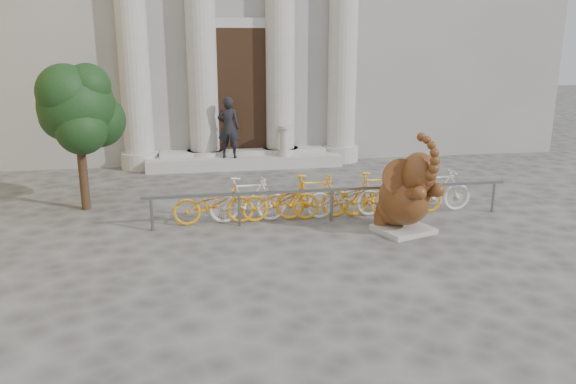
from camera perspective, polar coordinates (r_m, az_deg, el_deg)
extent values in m
plane|color=#474442|center=(8.80, 2.04, -10.29)|extent=(80.00, 80.00, 0.00)
cube|color=black|center=(17.84, -4.73, 10.17)|extent=(2.40, 0.16, 4.00)
cylinder|color=#A8A59E|center=(17.65, -15.58, 15.17)|extent=(0.90, 0.90, 8.00)
cylinder|color=#A8A59E|center=(17.59, -8.85, 15.52)|extent=(0.90, 0.90, 8.00)
cylinder|color=#A8A59E|center=(17.82, -0.82, 15.68)|extent=(0.90, 0.90, 8.00)
cylinder|color=#A8A59E|center=(18.26, 5.63, 15.59)|extent=(0.90, 0.90, 8.00)
cube|color=#A8A59E|center=(17.63, -4.41, 3.15)|extent=(6.00, 1.20, 0.36)
cube|color=#A8A59E|center=(11.77, 11.62, -3.71)|extent=(1.29, 1.22, 0.10)
ellipsoid|color=black|center=(11.83, 11.00, -1.74)|extent=(1.10, 1.07, 0.67)
ellipsoid|color=black|center=(11.60, 11.72, -0.61)|extent=(1.35, 1.51, 1.08)
cylinder|color=black|center=(11.81, 9.48, -2.59)|extent=(0.40, 0.40, 0.27)
cylinder|color=black|center=(12.15, 11.57, -2.19)|extent=(0.40, 0.40, 0.27)
cylinder|color=black|center=(11.09, 12.27, -0.22)|extent=(0.44, 0.67, 0.42)
cylinder|color=black|center=(11.39, 14.01, 0.07)|extent=(0.44, 0.67, 0.42)
ellipsoid|color=black|center=(11.18, 13.12, 1.84)|extent=(0.89, 0.86, 0.83)
cylinder|color=black|center=(11.06, 11.30, 1.57)|extent=(0.71, 0.06, 0.71)
cylinder|color=black|center=(11.52, 14.01, 1.94)|extent=(0.60, 0.47, 0.71)
cone|color=beige|center=(10.99, 13.30, 0.70)|extent=(0.19, 0.24, 0.11)
cone|color=beige|center=(11.16, 14.26, 0.85)|extent=(0.09, 0.24, 0.11)
cube|color=slate|center=(12.08, 4.48, 0.24)|extent=(8.00, 0.06, 0.06)
cylinder|color=slate|center=(11.83, -13.69, -2.23)|extent=(0.06, 0.06, 0.70)
cylinder|color=slate|center=(11.84, -4.97, -1.83)|extent=(0.06, 0.06, 0.70)
cylinder|color=slate|center=(12.17, 4.45, -1.36)|extent=(0.06, 0.06, 0.70)
cylinder|color=slate|center=(12.81, 13.14, -0.89)|extent=(0.06, 0.06, 0.70)
cylinder|color=slate|center=(13.61, 20.12, -0.49)|extent=(0.06, 0.06, 0.70)
imported|color=#FDA316|center=(12.01, -7.57, -0.93)|extent=(1.70, 0.50, 1.00)
imported|color=silver|center=(12.06, -4.15, -0.77)|extent=(1.66, 0.47, 1.00)
imported|color=#FDA316|center=(12.15, -0.77, -0.61)|extent=(1.70, 0.50, 1.00)
imported|color=#FDA316|center=(12.28, 2.54, -0.45)|extent=(1.66, 0.47, 1.00)
imported|color=silver|center=(12.46, 5.78, -0.30)|extent=(1.70, 0.50, 1.00)
imported|color=#FDA316|center=(12.67, 8.91, -0.14)|extent=(1.66, 0.47, 1.00)
imported|color=#FDA316|center=(12.92, 11.93, 0.00)|extent=(1.70, 0.50, 1.00)
imported|color=silver|center=(13.20, 14.83, 0.15)|extent=(1.66, 0.47, 1.00)
cylinder|color=#332114|center=(13.67, -20.15, 2.45)|extent=(0.20, 0.20, 2.03)
sphere|color=black|center=(13.47, -20.66, 8.09)|extent=(1.70, 1.70, 1.70)
sphere|color=black|center=(13.66, -18.73, 6.91)|extent=(1.24, 1.24, 1.24)
sphere|color=black|center=(13.83, -21.76, 7.20)|extent=(1.13, 1.13, 1.13)
sphere|color=black|center=(13.17, -20.25, 6.01)|extent=(1.13, 1.13, 1.13)
sphere|color=black|center=(13.25, -21.69, 9.38)|extent=(1.24, 1.24, 1.24)
sphere|color=black|center=(13.27, -19.71, 10.06)|extent=(1.02, 1.02, 1.02)
imported|color=black|center=(17.14, -6.06, 6.53)|extent=(0.77, 0.60, 1.85)
cylinder|color=#A8A59E|center=(17.45, -0.37, 3.87)|extent=(0.39, 0.39, 0.12)
cylinder|color=#A8A59E|center=(17.38, -0.37, 5.10)|extent=(0.27, 0.27, 0.88)
cylinder|color=#A8A59E|center=(17.31, -0.37, 6.62)|extent=(0.39, 0.39, 0.10)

